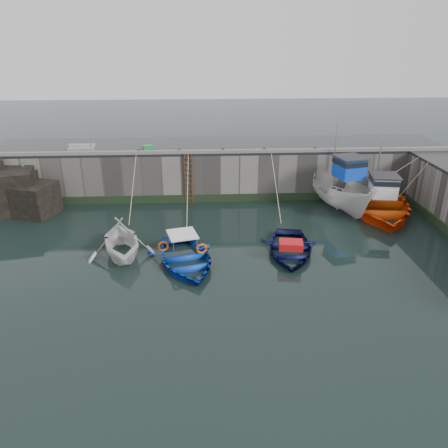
{
  "coord_description": "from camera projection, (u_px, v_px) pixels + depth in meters",
  "views": [
    {
      "loc": [
        -1.15,
        -16.48,
        9.85
      ],
      "look_at": [
        -0.1,
        3.53,
        1.2
      ],
      "focal_mm": 35.0,
      "sensor_mm": 36.0,
      "label": 1
    }
  ],
  "objects": [
    {
      "name": "boat_near_navy_rope",
      "position": [
        274.0,
        215.0,
        26.13
      ],
      "size": [
        0.04,
        5.57,
        3.1
      ],
      "primitive_type": null,
      "color": "tan",
      "rests_on": "ground"
    },
    {
      "name": "boat_far_white",
      "position": [
        341.0,
        192.0,
        26.88
      ],
      "size": [
        3.8,
        6.71,
        5.44
      ],
      "rotation": [
        0.0,
        0.0,
        0.24
      ],
      "color": "silver",
      "rests_on": "ground"
    },
    {
      "name": "bollard_b",
      "position": [
        180.0,
        151.0,
        27.04
      ],
      "size": [
        0.18,
        0.18,
        0.28
      ],
      "primitive_type": "cylinder",
      "color": "#3F1E0F",
      "rests_on": "road_back"
    },
    {
      "name": "boat_near_blue_rope",
      "position": [
        188.0,
        219.0,
        25.49
      ],
      "size": [
        0.04,
        6.33,
        3.1
      ],
      "primitive_type": null,
      "color": "tan",
      "rests_on": "ground"
    },
    {
      "name": "railing",
      "position": [
        81.0,
        147.0,
        27.63
      ],
      "size": [
        1.6,
        1.05,
        1.0
      ],
      "color": "#A5A8AD",
      "rests_on": "road_back"
    },
    {
      "name": "quay_back",
      "position": [
        219.0,
        168.0,
        29.93
      ],
      "size": [
        30.0,
        5.0,
        3.0
      ],
      "primitive_type": "cube",
      "color": "slate",
      "rests_on": "ground"
    },
    {
      "name": "boat_far_orange",
      "position": [
        378.0,
        204.0,
        26.45
      ],
      "size": [
        6.49,
        8.28,
        4.56
      ],
      "rotation": [
        0.0,
        0.0,
        -0.16
      ],
      "color": "#FF4E0D",
      "rests_on": "ground"
    },
    {
      "name": "boat_near_white_rope",
      "position": [
        136.0,
        217.0,
        25.83
      ],
      "size": [
        0.04,
        5.38,
        3.1
      ],
      "primitive_type": null,
      "color": "tan",
      "rests_on": "ground"
    },
    {
      "name": "bollard_a",
      "position": [
        139.0,
        151.0,
        26.92
      ],
      "size": [
        0.18,
        0.18,
        0.28
      ],
      "primitive_type": "cylinder",
      "color": "#3F1E0F",
      "rests_on": "road_back"
    },
    {
      "name": "ladder",
      "position": [
        189.0,
        179.0,
        27.43
      ],
      "size": [
        0.51,
        0.08,
        3.2
      ],
      "color": "#3F1E0F",
      "rests_on": "ground"
    },
    {
      "name": "boat_near_navy",
      "position": [
        289.0,
        253.0,
        21.58
      ],
      "size": [
        3.87,
        4.95,
        0.93
      ],
      "primitive_type": "imported",
      "rotation": [
        0.0,
        0.0,
        -0.15
      ],
      "color": "#090C3B",
      "rests_on": "ground"
    },
    {
      "name": "bollard_e",
      "position": [
        315.0,
        149.0,
        27.45
      ],
      "size": [
        0.18,
        0.18,
        0.28
      ],
      "primitive_type": "cylinder",
      "color": "#3F1E0F",
      "rests_on": "road_back"
    },
    {
      "name": "ground",
      "position": [
        230.0,
        281.0,
        19.07
      ],
      "size": [
        120.0,
        120.0,
        0.0
      ],
      "primitive_type": "plane",
      "color": "black",
      "rests_on": "ground"
    },
    {
      "name": "fish_crate",
      "position": [
        148.0,
        147.0,
        27.91
      ],
      "size": [
        0.72,
        0.59,
        0.28
      ],
      "primitive_type": "cube",
      "rotation": [
        0.0,
        0.0,
        0.41
      ],
      "color": "#1A9136",
      "rests_on": "road_back"
    },
    {
      "name": "rock_outcrop",
      "position": [
        7.0,
        191.0,
        26.3
      ],
      "size": [
        5.85,
        4.24,
        3.41
      ],
      "color": "black",
      "rests_on": "ground"
    },
    {
      "name": "bollard_d",
      "position": [
        265.0,
        150.0,
        27.29
      ],
      "size": [
        0.18,
        0.18,
        0.28
      ],
      "primitive_type": "cylinder",
      "color": "#3F1E0F",
      "rests_on": "road_back"
    },
    {
      "name": "bollard_c",
      "position": [
        223.0,
        150.0,
        27.17
      ],
      "size": [
        0.18,
        0.18,
        0.28
      ],
      "primitive_type": "cylinder",
      "color": "#3F1E0F",
      "rests_on": "road_back"
    },
    {
      "name": "kerb_back",
      "position": [
        220.0,
        151.0,
        27.08
      ],
      "size": [
        30.0,
        0.3,
        0.2
      ],
      "primitive_type": "cube",
      "color": "slate",
      "rests_on": "road_back"
    },
    {
      "name": "algae_back",
      "position": [
        220.0,
        198.0,
        28.1
      ],
      "size": [
        30.0,
        0.08,
        0.5
      ],
      "primitive_type": "cube",
      "color": "black",
      "rests_on": "ground"
    },
    {
      "name": "boat_near_white",
      "position": [
        122.0,
        255.0,
        21.38
      ],
      "size": [
        4.49,
        4.9,
        2.18
      ],
      "primitive_type": "imported",
      "rotation": [
        0.0,
        0.0,
        0.26
      ],
      "color": "silver",
      "rests_on": "ground"
    },
    {
      "name": "boat_near_blue",
      "position": [
        186.0,
        263.0,
        20.55
      ],
      "size": [
        4.59,
        5.59,
        1.01
      ],
      "primitive_type": "imported",
      "rotation": [
        0.0,
        0.0,
        0.25
      ],
      "color": "#0B37AC",
      "rests_on": "ground"
    },
    {
      "name": "road_back",
      "position": [
        218.0,
        146.0,
        29.31
      ],
      "size": [
        30.0,
        5.0,
        0.16
      ],
      "primitive_type": "cube",
      "color": "black",
      "rests_on": "quay_back"
    }
  ]
}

